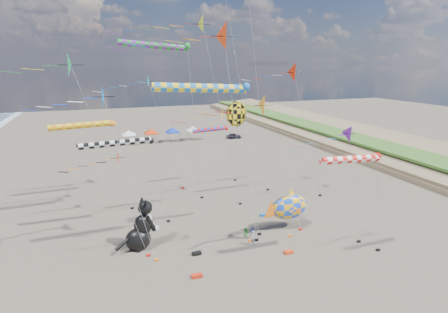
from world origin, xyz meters
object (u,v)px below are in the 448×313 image
child_blue (252,231)px  fish_inflatable (289,207)px  parked_car (234,136)px  cat_inflatable (140,224)px  person_adult (253,238)px  child_green (246,233)px

child_blue → fish_inflatable: bearing=-33.0°
parked_car → cat_inflatable: bearing=153.1°
person_adult → child_green: 1.44m
child_blue → parked_car: 50.12m
child_blue → person_adult: bearing=-147.1°
fish_inflatable → child_blue: fish_inflatable is taller
child_blue → child_green: bearing=174.4°
cat_inflatable → child_green: bearing=-28.1°
cat_inflatable → child_blue: size_ratio=5.25×
person_adult → child_blue: (0.80, 1.97, -0.29)m
fish_inflatable → child_green: (-5.44, -0.72, -1.89)m
person_adult → parked_car: (17.46, 49.24, -0.12)m
child_green → child_blue: size_ratio=1.28×
fish_inflatable → child_green: 5.80m
cat_inflatable → child_green: size_ratio=4.11×
fish_inflatable → person_adult: 5.94m
person_adult → parked_car: 52.25m
child_blue → parked_car: parked_car is taller
fish_inflatable → person_adult: fish_inflatable is taller
cat_inflatable → child_blue: bearing=-24.6°
child_green → parked_car: parked_car is taller
fish_inflatable → child_green: size_ratio=4.63×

